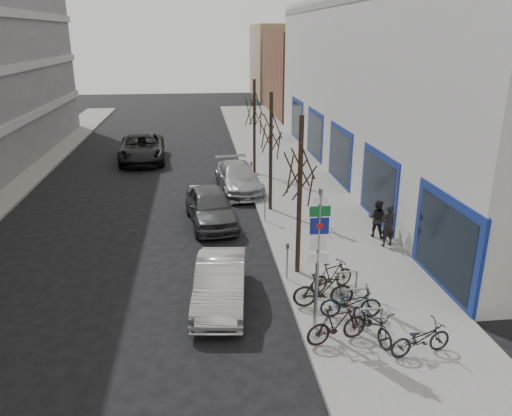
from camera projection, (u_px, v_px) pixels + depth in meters
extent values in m
plane|color=black|center=(228.00, 338.00, 13.64)|extent=(120.00, 120.00, 0.00)
cube|color=slate|center=(310.00, 209.00, 23.48)|extent=(5.00, 70.00, 0.15)
cube|color=#B7B7B2|center=(502.00, 86.00, 28.85)|extent=(20.00, 32.00, 10.00)
cube|color=brown|center=(329.00, 74.00, 51.24)|extent=(12.00, 14.00, 8.00)
cube|color=#937A5B|center=(304.00, 61.00, 65.19)|extent=(13.00, 12.00, 9.00)
cylinder|color=gray|center=(317.00, 264.00, 13.20)|extent=(0.10, 0.10, 4.20)
cube|color=white|center=(321.00, 200.00, 12.58)|extent=(0.35, 0.03, 0.22)
cube|color=#0C5926|center=(320.00, 211.00, 12.68)|extent=(0.55, 0.03, 0.28)
cube|color=navy|center=(319.00, 226.00, 12.81)|extent=(0.50, 0.03, 0.45)
cube|color=maroon|center=(319.00, 226.00, 12.80)|extent=(0.18, 0.02, 0.14)
cube|color=white|center=(319.00, 242.00, 12.96)|extent=(0.45, 0.03, 0.45)
cube|color=white|center=(318.00, 258.00, 13.11)|extent=(0.55, 0.03, 0.28)
cylinder|color=gray|center=(359.00, 322.00, 13.37)|extent=(0.06, 0.06, 0.80)
cylinder|color=gray|center=(381.00, 321.00, 13.43)|extent=(0.06, 0.06, 0.80)
cylinder|color=gray|center=(371.00, 309.00, 13.27)|extent=(0.60, 0.06, 0.06)
cylinder|color=gray|center=(348.00, 302.00, 14.40)|extent=(0.06, 0.06, 0.80)
cylinder|color=gray|center=(368.00, 301.00, 14.47)|extent=(0.06, 0.06, 0.80)
cylinder|color=gray|center=(359.00, 289.00, 14.30)|extent=(0.60, 0.06, 0.06)
cylinder|color=gray|center=(337.00, 284.00, 15.43)|extent=(0.06, 0.06, 0.80)
cylinder|color=gray|center=(356.00, 283.00, 15.50)|extent=(0.06, 0.06, 0.80)
cylinder|color=gray|center=(348.00, 272.00, 15.33)|extent=(0.60, 0.06, 0.06)
cylinder|color=black|center=(299.00, 199.00, 16.29)|extent=(0.16, 0.16, 5.50)
cylinder|color=black|center=(271.00, 154.00, 22.39)|extent=(0.16, 0.16, 5.50)
cylinder|color=black|center=(254.00, 129.00, 28.48)|extent=(0.16, 0.16, 5.50)
cylinder|color=gray|center=(287.00, 264.00, 16.45)|extent=(0.05, 0.05, 1.10)
cube|color=#3F3F44|center=(288.00, 246.00, 16.24)|extent=(0.10, 0.08, 0.18)
cylinder|color=gray|center=(265.00, 209.00, 21.61)|extent=(0.05, 0.05, 1.10)
cube|color=#3F3F44|center=(265.00, 195.00, 21.40)|extent=(0.10, 0.08, 0.18)
cylinder|color=gray|center=(251.00, 175.00, 26.76)|extent=(0.05, 0.05, 1.10)
cube|color=#3F3F44|center=(251.00, 164.00, 26.56)|extent=(0.10, 0.08, 0.18)
imported|color=black|center=(373.00, 320.00, 13.24)|extent=(0.99, 1.84, 1.08)
imported|color=black|center=(337.00, 324.00, 13.04)|extent=(1.83, 0.91, 1.06)
imported|color=black|center=(351.00, 300.00, 14.21)|extent=(1.80, 0.71, 1.07)
imported|color=black|center=(323.00, 290.00, 14.76)|extent=(1.87, 0.64, 1.12)
imported|color=black|center=(421.00, 336.00, 12.56)|extent=(1.76, 0.80, 1.04)
imported|color=black|center=(332.00, 276.00, 15.74)|extent=(1.70, 1.12, 1.00)
imported|color=#B5B5BA|center=(220.00, 283.00, 15.16)|extent=(1.91, 4.35, 1.39)
imported|color=#46474B|center=(210.00, 206.00, 21.63)|extent=(2.45, 4.84, 1.58)
imported|color=#A2A2A7|center=(238.00, 178.00, 26.12)|extent=(2.53, 5.21, 1.46)
imported|color=black|center=(142.00, 148.00, 32.40)|extent=(3.18, 6.26, 1.70)
imported|color=black|center=(388.00, 225.00, 18.94)|extent=(0.70, 0.56, 1.67)
imported|color=black|center=(377.00, 218.00, 19.85)|extent=(0.69, 0.65, 1.55)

